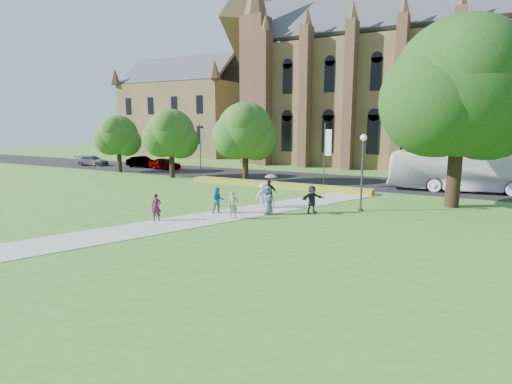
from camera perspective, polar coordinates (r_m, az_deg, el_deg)
The scene contains 25 objects.
ground at distance 25.36m, azimuth -5.61°, elevation -3.85°, with size 160.00×160.00×0.00m, color #436A1F.
road at distance 43.20m, azimuth 9.05°, elevation 1.77°, with size 160.00×10.00×0.02m, color black.
footpath at distance 26.17m, azimuth -4.41°, elevation -3.35°, with size 3.20×30.00×0.04m, color #B2B2A8.
flower_hedge at distance 37.63m, azimuth 2.85°, elevation 1.03°, with size 18.00×1.40×0.45m, color gold.
cathedral at distance 60.82m, azimuth 25.04°, elevation 15.55°, with size 52.60×18.25×28.00m.
building_west at distance 78.67m, azimuth -9.83°, elevation 12.04°, with size 22.00×14.00×18.30m.
streetlamp at distance 27.88m, azimuth 14.97°, elevation 3.98°, with size 0.44×0.44×5.24m.
large_tree at distance 31.68m, azimuth 27.29°, elevation 13.09°, with size 9.60×9.60×13.20m.
street_tree_0 at distance 44.86m, azimuth -12.06°, elevation 8.21°, with size 5.20×5.20×7.50m.
street_tree_1 at distance 40.17m, azimuth -1.54°, elevation 8.75°, with size 5.60×5.60×8.05m.
street_tree_2 at distance 51.75m, azimuth -19.11°, elevation 7.69°, with size 4.80×4.80×6.95m.
banner_pole_0 at distance 37.66m, azimuth 9.90°, elevation 5.74°, with size 0.70×0.10×6.00m.
banner_pole_1 at distance 43.98m, azimuth -7.84°, elevation 6.37°, with size 0.70×0.10×6.00m.
tour_coach at distance 39.57m, azimuth 27.79°, elevation 2.68°, with size 3.04×13.00×3.62m, color white.
car_0 at distance 53.41m, azimuth -12.89°, elevation 3.98°, with size 1.76×4.36×1.49m, color gray.
car_1 at distance 56.46m, azimuth -15.91°, elevation 4.16°, with size 1.58×4.53×1.49m, color gray.
car_2 at distance 61.33m, azimuth -22.34°, elevation 4.16°, with size 1.92×4.73×1.37m, color gray.
pedestrian_0 at distance 25.23m, azimuth -14.06°, elevation -2.12°, with size 0.61×0.40×1.68m, color #571335.
pedestrian_1 at distance 26.62m, azimuth -5.48°, elevation -1.19°, with size 0.84×0.66×1.73m, color #1D6591.
pedestrian_2 at distance 28.09m, azimuth 1.01°, elevation -0.51°, with size 1.15×0.66×1.79m, color silver.
pedestrian_3 at distance 28.67m, azimuth 1.85°, elevation -0.16°, with size 1.13×0.47×1.93m, color black.
pedestrian_4 at distance 26.24m, azimuth 1.70°, elevation -1.17°, with size 0.91×0.59×1.87m, color slate.
pedestrian_5 at distance 26.92m, azimuth 8.00°, elevation -1.00°, with size 1.71×0.54×1.84m, color #212228.
pedestrian_6 at distance 25.02m, azimuth -3.31°, elevation -1.88°, with size 0.63×0.41×1.73m, color #9C9782.
parasol at distance 26.04m, azimuth 2.16°, elevation 1.61°, with size 0.80×0.80×0.70m, color #F0AEA9.
Camera 1 is at (13.55, -20.58, 5.97)m, focal length 28.00 mm.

